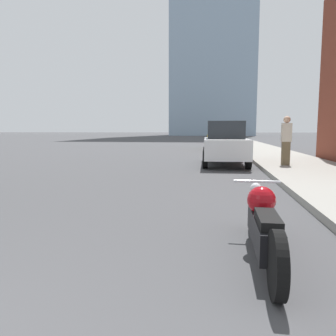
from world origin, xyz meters
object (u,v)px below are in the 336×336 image
Objects in this scene: parked_car_black at (216,133)px; pedestrian at (286,140)px; parked_car_red at (220,135)px; parked_car_yellow at (220,137)px; parked_car_silver at (219,135)px; parked_car_white at (225,143)px; motorcycle at (263,224)px.

parked_car_black is 48.04m from pedestrian.
pedestrian is at bearing -87.81° from parked_car_red.
parked_car_yellow is 11.85m from parked_car_red.
parked_car_black is at bearing 94.19° from parked_car_silver.
parked_car_white is 11.65m from parked_car_yellow.
parked_car_black is (-0.08, 35.13, -0.08)m from parked_car_yellow.
motorcycle is 10.16m from parked_car_white.
pedestrian is at bearing 78.09° from motorcycle.
parked_car_white is 0.98× the size of parked_car_black.
parked_car_red is (0.24, 11.85, -0.06)m from parked_car_yellow.
parked_car_silver is 35.01m from pedestrian.
parked_car_red is at bearing 91.66° from parked_car_yellow.
parked_car_black is at bearing 88.67° from parked_car_white.
parked_car_yellow is (-0.02, 11.65, 0.03)m from parked_car_white.
pedestrian reaches higher than parked_car_silver.
parked_car_yellow is at bearing 99.84° from pedestrian.
parked_car_yellow is 1.00× the size of parked_car_silver.
motorcycle is 1.35× the size of pedestrian.
pedestrian is (2.07, 8.95, 0.71)m from motorcycle.
parked_car_black is (-0.24, 56.93, 0.46)m from motorcycle.
pedestrian reaches higher than parked_car_red.
pedestrian reaches higher than parked_car_white.
motorcycle is at bearing -103.05° from pedestrian.
parked_car_white is 1.04× the size of parked_car_yellow.
parked_car_red is 24.78m from pedestrian.
parked_car_silver is at bearing 91.01° from motorcycle.
parked_car_white is (-0.14, 10.15, 0.51)m from motorcycle.
parked_car_white is at bearing -92.96° from parked_car_red.
motorcycle is at bearing -92.56° from parked_car_red.
parked_car_silver is at bearing 88.14° from parked_car_white.
motorcycle is 0.53× the size of parked_car_black.
motorcycle is 33.65m from parked_car_red.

